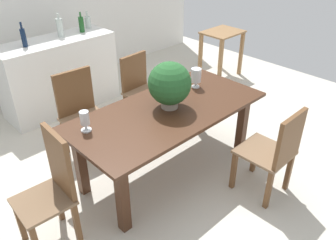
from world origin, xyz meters
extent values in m
plane|color=beige|center=(0.00, 0.00, 0.00)|extent=(7.04, 7.04, 0.00)
cube|color=white|center=(0.00, 2.60, 1.30)|extent=(6.40, 0.10, 2.60)
cube|color=#422616|center=(0.00, -0.29, 0.73)|extent=(1.99, 0.95, 0.03)
cube|color=#422616|center=(-0.85, -0.62, 0.36)|extent=(0.09, 0.09, 0.71)
cube|color=#422616|center=(0.85, -0.62, 0.36)|extent=(0.09, 0.09, 0.71)
cube|color=#422616|center=(-0.85, 0.03, 0.36)|extent=(0.09, 0.09, 0.71)
cube|color=#422616|center=(0.85, 0.03, 0.36)|extent=(0.09, 0.09, 0.71)
cube|color=brown|center=(-0.66, 0.41, 0.22)|extent=(0.05, 0.05, 0.43)
cube|color=brown|center=(-0.26, 0.38, 0.22)|extent=(0.05, 0.05, 0.43)
cube|color=brown|center=(-0.63, 0.74, 0.22)|extent=(0.05, 0.05, 0.43)
cube|color=brown|center=(-0.24, 0.71, 0.22)|extent=(0.05, 0.05, 0.43)
cube|color=brown|center=(-0.45, 0.56, 0.45)|extent=(0.50, 0.43, 0.03)
cube|color=brown|center=(-0.44, 0.74, 0.71)|extent=(0.44, 0.07, 0.50)
cube|color=brown|center=(-1.54, -0.12, 0.22)|extent=(0.05, 0.05, 0.43)
cube|color=brown|center=(-1.19, -0.14, 0.22)|extent=(0.05, 0.05, 0.43)
cube|color=brown|center=(-1.21, -0.47, 0.22)|extent=(0.05, 0.05, 0.43)
cube|color=brown|center=(-1.37, -0.29, 0.45)|extent=(0.44, 0.43, 0.03)
cube|color=brown|center=(-1.18, -0.30, 0.74)|extent=(0.06, 0.37, 0.56)
cube|color=brown|center=(0.28, 0.35, 0.22)|extent=(0.05, 0.05, 0.43)
cube|color=brown|center=(0.64, 0.37, 0.22)|extent=(0.05, 0.05, 0.43)
cube|color=brown|center=(0.25, 0.75, 0.22)|extent=(0.05, 0.05, 0.43)
cube|color=brown|center=(0.62, 0.77, 0.22)|extent=(0.05, 0.05, 0.43)
cube|color=brown|center=(0.45, 0.56, 0.45)|extent=(0.47, 0.50, 0.03)
cube|color=brown|center=(0.43, 0.78, 0.68)|extent=(0.40, 0.07, 0.45)
cube|color=brown|center=(0.63, -0.95, 0.22)|extent=(0.04, 0.04, 0.43)
cube|color=brown|center=(0.26, -0.95, 0.22)|extent=(0.04, 0.04, 0.43)
cube|color=brown|center=(0.63, -1.34, 0.22)|extent=(0.04, 0.04, 0.43)
cube|color=brown|center=(0.27, -1.35, 0.22)|extent=(0.04, 0.04, 0.43)
cube|color=brown|center=(0.45, -1.15, 0.45)|extent=(0.45, 0.47, 0.03)
cube|color=brown|center=(0.45, -1.36, 0.70)|extent=(0.41, 0.04, 0.48)
cylinder|color=gray|center=(0.04, -0.28, 0.80)|extent=(0.17, 0.17, 0.10)
sphere|color=#235628|center=(0.04, -0.28, 1.00)|extent=(0.42, 0.42, 0.42)
sphere|color=#DB9EB2|center=(-0.06, -0.18, 1.02)|extent=(0.04, 0.04, 0.04)
sphere|color=#DB9EB2|center=(0.09, -0.38, 1.01)|extent=(0.04, 0.04, 0.04)
sphere|color=#DB9EB2|center=(-0.10, -0.29, 0.95)|extent=(0.05, 0.05, 0.05)
sphere|color=#DB9EB2|center=(0.11, -0.39, 1.01)|extent=(0.04, 0.04, 0.04)
sphere|color=#DB9EB2|center=(0.07, -0.13, 1.10)|extent=(0.05, 0.05, 0.05)
cylinder|color=silver|center=(0.56, -0.15, 0.75)|extent=(0.09, 0.09, 0.01)
cylinder|color=silver|center=(0.56, -0.15, 0.78)|extent=(0.03, 0.03, 0.05)
cylinder|color=silver|center=(0.56, -0.15, 0.89)|extent=(0.11, 0.11, 0.15)
cylinder|color=silver|center=(-0.79, -0.07, 0.75)|extent=(0.09, 0.09, 0.01)
cylinder|color=silver|center=(-0.79, -0.07, 0.78)|extent=(0.02, 0.02, 0.05)
cylinder|color=silver|center=(-0.79, -0.07, 0.87)|extent=(0.08, 0.08, 0.13)
cylinder|color=silver|center=(0.44, -0.04, 0.75)|extent=(0.06, 0.06, 0.00)
cylinder|color=silver|center=(0.44, -0.04, 0.79)|extent=(0.01, 0.01, 0.08)
cone|color=silver|center=(0.44, -0.04, 0.86)|extent=(0.06, 0.06, 0.07)
cube|color=silver|center=(-0.09, 1.75, 0.49)|extent=(1.54, 0.57, 0.99)
cylinder|color=#194C1E|center=(0.36, 1.78, 1.09)|extent=(0.07, 0.07, 0.20)
cylinder|color=#194C1E|center=(0.36, 1.78, 1.22)|extent=(0.02, 0.02, 0.07)
cylinder|color=#0F1E38|center=(-0.47, 1.73, 1.10)|extent=(0.06, 0.06, 0.22)
cylinder|color=#0F1E38|center=(-0.47, 1.73, 1.25)|extent=(0.03, 0.03, 0.08)
cylinder|color=#B2BFB7|center=(0.52, 1.87, 1.07)|extent=(0.08, 0.08, 0.16)
cylinder|color=#B2BFB7|center=(0.52, 1.87, 1.19)|extent=(0.03, 0.03, 0.08)
cylinder|color=#B2BFB7|center=(0.04, 1.79, 1.11)|extent=(0.08, 0.08, 0.24)
cylinder|color=#B2BFB7|center=(0.04, 1.79, 1.26)|extent=(0.03, 0.03, 0.07)
cube|color=olive|center=(2.40, 0.92, 0.75)|extent=(0.63, 0.50, 0.02)
cube|color=olive|center=(2.12, 0.71, 0.37)|extent=(0.05, 0.05, 0.73)
cube|color=olive|center=(2.67, 0.71, 0.37)|extent=(0.05, 0.05, 0.73)
cube|color=olive|center=(2.12, 1.13, 0.37)|extent=(0.05, 0.05, 0.73)
cube|color=olive|center=(2.67, 1.13, 0.37)|extent=(0.05, 0.05, 0.73)
camera|label=1|loc=(-2.04, -2.40, 2.39)|focal=36.69mm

